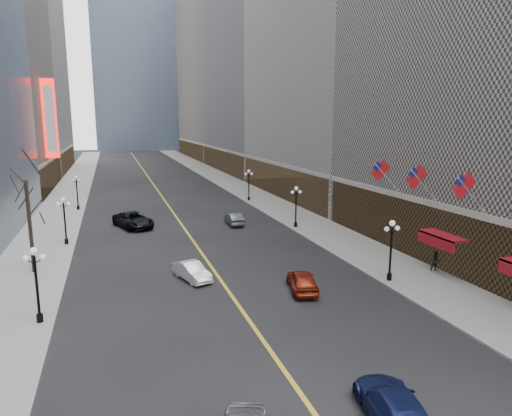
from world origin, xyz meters
TOP-DOWN VIEW (x-y plane):
  - sidewalk_east at (14.00, 70.00)m, footprint 6.00×230.00m
  - sidewalk_west at (-14.00, 70.00)m, footprint 6.00×230.00m
  - lane_line at (0.00, 80.00)m, footprint 0.25×200.00m
  - bldg_east_c at (29.88, 106.00)m, footprint 26.60×40.60m
  - bldg_east_d at (29.90, 149.00)m, footprint 26.60×46.60m
  - streetlamp_east_1 at (11.80, 30.00)m, footprint 1.26×0.44m
  - streetlamp_east_2 at (11.80, 48.00)m, footprint 1.26×0.44m
  - streetlamp_east_3 at (11.80, 66.00)m, footprint 1.26×0.44m
  - streetlamp_west_1 at (-11.80, 30.00)m, footprint 1.26×0.44m
  - streetlamp_west_2 at (-11.80, 48.00)m, footprint 1.26×0.44m
  - streetlamp_west_3 at (-11.80, 66.00)m, footprint 1.26×0.44m
  - flag_3 at (15.31, 27.00)m, footprint 2.87×0.12m
  - flag_4 at (15.31, 32.00)m, footprint 2.87×0.12m
  - flag_5 at (15.31, 37.00)m, footprint 2.87×0.12m
  - awning_c at (16.11, 30.00)m, footprint 1.40×4.00m
  - theatre_marquee at (-15.88, 80.00)m, footprint 2.00×0.55m
  - tree_west_far at (-13.50, 40.00)m, footprint 3.60×3.60m
  - car_nb_mid at (-2.00, 34.91)m, footprint 2.55×4.23m
  - car_nb_far at (-5.32, 53.78)m, footprint 4.81×6.81m
  - car_sb_near at (2.68, 16.00)m, footprint 3.15×5.50m
  - car_sb_mid at (4.95, 30.30)m, footprint 2.69×4.66m
  - car_sb_far at (5.74, 51.69)m, footprint 1.59×4.27m
  - ped_east_walk at (16.40, 30.65)m, footprint 0.85×0.59m

SIDE VIEW (x-z plane):
  - lane_line at x=0.00m, z-range 0.00..0.02m
  - sidewalk_east at x=14.00m, z-range 0.00..0.15m
  - sidewalk_west at x=-14.00m, z-range 0.00..0.15m
  - car_nb_mid at x=-2.00m, z-range 0.00..1.32m
  - car_sb_far at x=5.74m, z-range 0.00..1.39m
  - car_sb_mid at x=4.95m, z-range 0.00..1.49m
  - car_sb_near at x=2.68m, z-range 0.00..1.50m
  - car_nb_far at x=-5.32m, z-range 0.00..1.72m
  - ped_east_walk at x=16.40m, z-range 0.15..1.74m
  - streetlamp_east_1 at x=11.80m, z-range 0.64..5.16m
  - streetlamp_east_2 at x=11.80m, z-range 0.64..5.16m
  - streetlamp_east_3 at x=11.80m, z-range 0.64..5.16m
  - streetlamp_west_1 at x=-11.80m, z-range 0.64..5.16m
  - streetlamp_west_2 at x=-11.80m, z-range 0.64..5.16m
  - streetlamp_west_3 at x=-11.80m, z-range 0.64..5.16m
  - awning_c at x=16.11m, z-range 2.62..3.54m
  - tree_west_far at x=-13.50m, z-range 2.28..10.20m
  - flag_3 at x=15.31m, z-range 5.85..8.72m
  - flag_4 at x=15.31m, z-range 5.85..8.72m
  - flag_5 at x=15.31m, z-range 5.85..8.72m
  - theatre_marquee at x=-15.88m, z-range 6.00..18.00m
  - bldg_east_c at x=29.88m, z-range -0.22..48.58m
  - bldg_east_d at x=29.90m, z-range -0.23..62.57m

